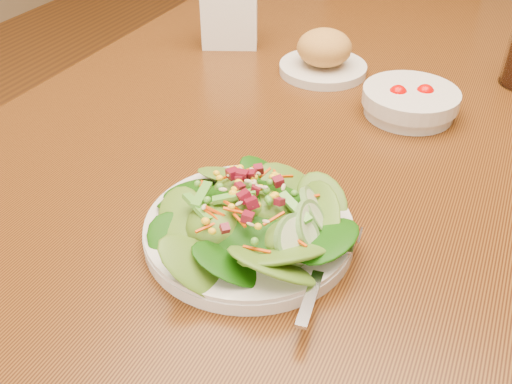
# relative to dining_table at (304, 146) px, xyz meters

# --- Properties ---
(ground_plane) EXTENTS (5.00, 5.00, 0.00)m
(ground_plane) POSITION_rel_dining_table_xyz_m (0.00, 0.00, -0.65)
(ground_plane) COLOR #9A581C
(dining_table) EXTENTS (0.90, 1.40, 0.75)m
(dining_table) POSITION_rel_dining_table_xyz_m (0.00, 0.00, 0.00)
(dining_table) COLOR brown
(dining_table) RESTS_ON ground_plane
(chair_far) EXTENTS (0.52, 0.53, 0.97)m
(chair_far) POSITION_rel_dining_table_xyz_m (0.01, 0.87, -0.14)
(chair_far) COLOR #34220F
(chair_far) RESTS_ON ground_plane
(salad_plate) EXTENTS (0.26, 0.25, 0.07)m
(salad_plate) POSITION_rel_dining_table_xyz_m (0.08, -0.38, 0.13)
(salad_plate) COLOR silver
(salad_plate) RESTS_ON dining_table
(bread_plate) EXTENTS (0.16, 0.16, 0.08)m
(bread_plate) POSITION_rel_dining_table_xyz_m (-0.01, 0.10, 0.13)
(bread_plate) COLOR silver
(bread_plate) RESTS_ON dining_table
(tomato_bowl) EXTENTS (0.15, 0.15, 0.05)m
(tomato_bowl) POSITION_rel_dining_table_xyz_m (0.17, 0.01, 0.12)
(tomato_bowl) COLOR silver
(tomato_bowl) RESTS_ON dining_table
(napkin_holder) EXTENTS (0.12, 0.10, 0.14)m
(napkin_holder) POSITION_rel_dining_table_xyz_m (-0.22, 0.15, 0.18)
(napkin_holder) COLOR white
(napkin_holder) RESTS_ON dining_table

